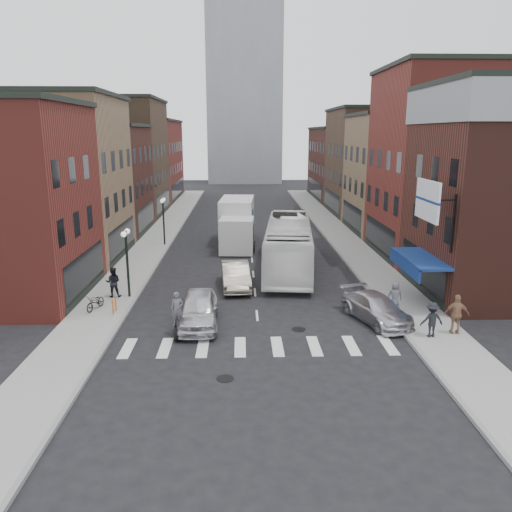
{
  "coord_description": "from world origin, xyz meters",
  "views": [
    {
      "loc": [
        -0.81,
        -24.03,
        9.47
      ],
      "look_at": [
        0.06,
        4.71,
        2.36
      ],
      "focal_mm": 35.0,
      "sensor_mm": 36.0,
      "label": 1
    }
  ],
  "objects": [
    {
      "name": "parked_bicycle",
      "position": [
        -8.74,
        1.81,
        0.57
      ],
      "size": [
        0.99,
        1.69,
        0.84
      ],
      "primitive_type": "imported",
      "rotation": [
        0.0,
        0.0,
        -0.29
      ],
      "color": "black",
      "rests_on": "sidewalk_left"
    },
    {
      "name": "bike_rack",
      "position": [
        -7.6,
        1.3,
        0.55
      ],
      "size": [
        0.08,
        0.68,
        0.8
      ],
      "color": "#D8590C",
      "rests_on": "sidewalk_left"
    },
    {
      "name": "bldg_left_mid_a",
      "position": [
        -14.99,
        14.0,
        6.15
      ],
      "size": [
        10.3,
        10.2,
        12.3
      ],
      "color": "#A57F5B",
      "rests_on": "ground"
    },
    {
      "name": "curb_car",
      "position": [
        6.11,
        0.0,
        0.69
      ],
      "size": [
        3.36,
        5.15,
        1.39
      ],
      "primitive_type": "imported",
      "rotation": [
        0.0,
        0.0,
        0.32
      ],
      "color": "#BBBABF",
      "rests_on": "ground"
    },
    {
      "name": "motorcycle_rider",
      "position": [
        -3.88,
        -1.56,
        1.02
      ],
      "size": [
        0.62,
        2.14,
        2.18
      ],
      "rotation": [
        0.0,
        0.0,
        0.05
      ],
      "color": "black",
      "rests_on": "ground"
    },
    {
      "name": "sedan_left_far",
      "position": [
        -1.18,
        6.0,
        0.79
      ],
      "size": [
        2.01,
        4.88,
        1.57
      ],
      "primitive_type": "imported",
      "rotation": [
        0.0,
        0.0,
        0.07
      ],
      "color": "#AEA38D",
      "rests_on": "ground"
    },
    {
      "name": "streetlamp_far",
      "position": [
        -7.4,
        18.0,
        2.91
      ],
      "size": [
        0.32,
        1.22,
        4.11
      ],
      "color": "black",
      "rests_on": "ground"
    },
    {
      "name": "bldg_right_mid_b",
      "position": [
        14.99,
        24.0,
        5.65
      ],
      "size": [
        10.3,
        10.2,
        11.3
      ],
      "color": "#A57F5B",
      "rests_on": "ground"
    },
    {
      "name": "bldg_left_far_b",
      "position": [
        -14.99,
        49.0,
        5.65
      ],
      "size": [
        10.3,
        16.2,
        11.3
      ],
      "color": "maroon",
      "rests_on": "ground"
    },
    {
      "name": "curb_right",
      "position": [
        7.0,
        22.0,
        0.0
      ],
      "size": [
        0.2,
        74.0,
        0.16
      ],
      "primitive_type": "cube",
      "color": "gray",
      "rests_on": "ground"
    },
    {
      "name": "box_truck",
      "position": [
        -1.17,
        18.13,
        1.93
      ],
      "size": [
        3.12,
        9.14,
        3.92
      ],
      "rotation": [
        0.0,
        0.0,
        -0.06
      ],
      "color": "silver",
      "rests_on": "ground"
    },
    {
      "name": "crosswalk_stripes",
      "position": [
        0.0,
        -3.0,
        0.0
      ],
      "size": [
        12.0,
        2.2,
        0.01
      ],
      "primitive_type": "cube",
      "color": "silver",
      "rests_on": "ground"
    },
    {
      "name": "billboard_sign",
      "position": [
        8.59,
        0.5,
        6.13
      ],
      "size": [
        1.52,
        3.0,
        3.7
      ],
      "color": "black",
      "rests_on": "ground"
    },
    {
      "name": "ground",
      "position": [
        0.0,
        0.0,
        0.0
      ],
      "size": [
        160.0,
        160.0,
        0.0
      ],
      "primitive_type": "plane",
      "color": "black",
      "rests_on": "ground"
    },
    {
      "name": "bldg_left_far_a",
      "position": [
        -14.99,
        35.0,
        6.65
      ],
      "size": [
        10.3,
        12.2,
        13.3
      ],
      "color": "#4E3827",
      "rests_on": "ground"
    },
    {
      "name": "streetlamp_near",
      "position": [
        -7.4,
        4.0,
        2.91
      ],
      "size": [
        0.32,
        1.22,
        4.11
      ],
      "color": "black",
      "rests_on": "ground"
    },
    {
      "name": "curb_left",
      "position": [
        -7.0,
        22.0,
        0.0
      ],
      "size": [
        0.2,
        74.0,
        0.16
      ],
      "primitive_type": "cube",
      "color": "gray",
      "rests_on": "ground"
    },
    {
      "name": "ped_right_c",
      "position": [
        7.4,
        1.13,
        0.97
      ],
      "size": [
        0.81,
        0.53,
        1.65
      ],
      "primitive_type": "imported",
      "rotation": [
        0.0,
        0.0,
        3.15
      ],
      "color": "slate",
      "rests_on": "sidewalk_right"
    },
    {
      "name": "distant_tower",
      "position": [
        0.0,
        78.0,
        25.0
      ],
      "size": [
        14.0,
        14.0,
        50.0
      ],
      "primitive_type": "cube",
      "color": "#9399A0",
      "rests_on": "ground"
    },
    {
      "name": "sidewalk_right",
      "position": [
        8.5,
        22.0,
        0.07
      ],
      "size": [
        3.0,
        74.0,
        0.15
      ],
      "primitive_type": "cube",
      "color": "gray",
      "rests_on": "ground"
    },
    {
      "name": "sedan_left_near",
      "position": [
        -3.01,
        -0.24,
        0.84
      ],
      "size": [
        2.15,
        4.99,
        1.68
      ],
      "primitive_type": "imported",
      "rotation": [
        0.0,
        0.0,
        0.04
      ],
      "color": "silver",
      "rests_on": "ground"
    },
    {
      "name": "bldg_right_far_a",
      "position": [
        14.99,
        35.0,
        6.15
      ],
      "size": [
        10.3,
        12.2,
        12.3
      ],
      "color": "#4E3827",
      "rests_on": "ground"
    },
    {
      "name": "bldg_left_mid_b",
      "position": [
        -14.99,
        24.0,
        5.15
      ],
      "size": [
        10.3,
        10.2,
        10.3
      ],
      "color": "#452118",
      "rests_on": "ground"
    },
    {
      "name": "transit_bus",
      "position": [
        2.51,
        10.13,
        1.81
      ],
      "size": [
        4.35,
        13.23,
        3.62
      ],
      "primitive_type": "imported",
      "rotation": [
        0.0,
        0.0,
        -0.1
      ],
      "color": "white",
      "rests_on": "ground"
    },
    {
      "name": "ped_right_b",
      "position": [
        9.38,
        -2.07,
        1.11
      ],
      "size": [
        1.23,
        0.8,
        1.93
      ],
      "primitive_type": "imported",
      "rotation": [
        0.0,
        0.0,
        2.93
      ],
      "color": "#996C4D",
      "rests_on": "sidewalk_right"
    },
    {
      "name": "ped_left_solo",
      "position": [
        -8.29,
        3.96,
        1.04
      ],
      "size": [
        0.89,
        0.55,
        1.77
      ],
      "primitive_type": "imported",
      "rotation": [
        0.0,
        0.0,
        3.21
      ],
      "color": "black",
      "rests_on": "sidewalk_left"
    },
    {
      "name": "ped_right_a",
      "position": [
        8.07,
        -2.4,
        0.99
      ],
      "size": [
        1.12,
        0.62,
        1.68
      ],
      "primitive_type": "imported",
      "rotation": [
        0.0,
        0.0,
        3.22
      ],
      "color": "black",
      "rests_on": "sidewalk_right"
    },
    {
      "name": "bldg_right_far_b",
      "position": [
        14.99,
        49.0,
        5.15
      ],
      "size": [
        10.3,
        16.2,
        10.3
      ],
      "color": "#452118",
      "rests_on": "ground"
    },
    {
      "name": "awning_blue",
      "position": [
        8.93,
        2.5,
        2.63
      ],
      "size": [
        1.8,
        5.0,
        0.78
      ],
      "color": "navy",
      "rests_on": "ground"
    },
    {
      "name": "sidewalk_left",
      "position": [
        -8.5,
        22.0,
        0.07
      ],
      "size": [
        3.0,
        74.0,
        0.15
      ],
      "primitive_type": "cube",
      "color": "gray",
      "rests_on": "ground"
    },
    {
      "name": "bldg_right_mid_a",
      "position": [
        15.0,
        14.0,
        7.15
      ],
      "size": [
        10.3,
        10.2,
        14.3
      ],
      "color": "maroon",
      "rests_on": "ground"
    }
  ]
}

